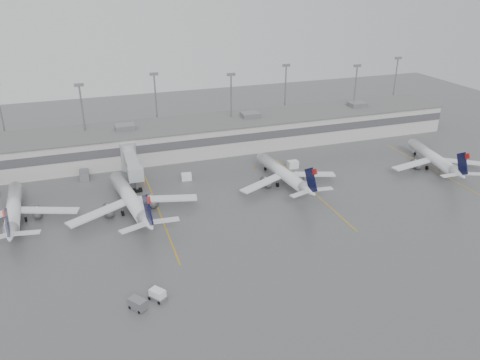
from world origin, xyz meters
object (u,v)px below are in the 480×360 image
object	(u,v)px
jet_far_left	(13,210)
jet_far_right	(435,158)
baggage_tug	(158,296)
jet_mid_right	(284,174)
jet_mid_left	(131,199)

from	to	relation	value
jet_far_left	jet_far_right	bearing A→B (deg)	-5.11
baggage_tug	jet_mid_right	bearing A→B (deg)	5.13
jet_far_left	jet_mid_right	xyz separation A→B (m)	(58.41, -0.99, -0.01)
jet_mid_left	baggage_tug	size ratio (longest dim) A/B	9.60
jet_far_left	jet_mid_right	distance (m)	58.42
jet_mid_left	baggage_tug	distance (m)	30.21
jet_mid_left	jet_mid_right	distance (m)	35.77
jet_far_right	baggage_tug	distance (m)	81.21
jet_mid_left	jet_far_right	distance (m)	75.88
jet_mid_left	jet_far_right	xyz separation A→B (m)	(75.87, -0.81, -0.29)
jet_mid_right	jet_far_right	world-z (taller)	jet_mid_right
jet_mid_right	jet_far_right	size ratio (longest dim) A/B	1.01
jet_mid_right	jet_far_right	distance (m)	40.32
jet_mid_right	jet_mid_left	bearing A→B (deg)	178.48
jet_far_right	baggage_tug	bearing A→B (deg)	-148.33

